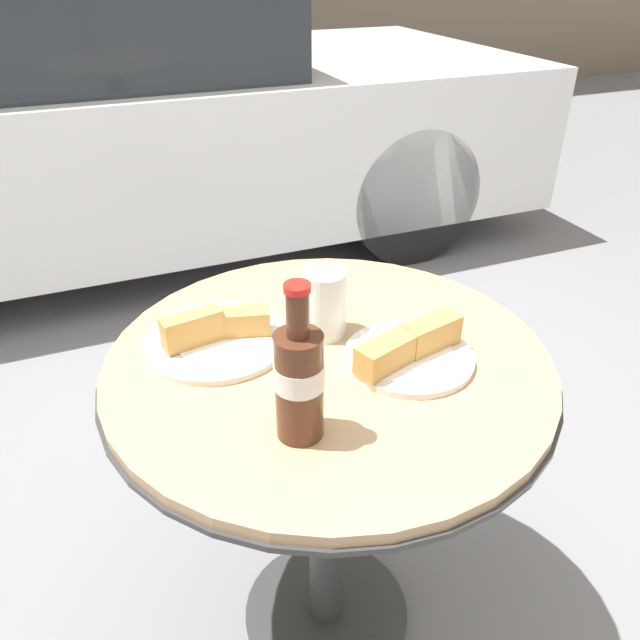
# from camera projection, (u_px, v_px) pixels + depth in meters

# --- Properties ---
(ground_plane) EXTENTS (30.00, 30.00, 0.00)m
(ground_plane) POSITION_uv_depth(u_px,v_px,m) (326.00, 614.00, 1.45)
(ground_plane) COLOR slate
(bistro_table) EXTENTS (0.78, 0.78, 0.73)m
(bistro_table) POSITION_uv_depth(u_px,v_px,m) (328.00, 423.00, 1.15)
(bistro_table) COLOR #333333
(bistro_table) RESTS_ON ground_plane
(cola_bottle_left) EXTENTS (0.07, 0.07, 0.24)m
(cola_bottle_left) POSITION_uv_depth(u_px,v_px,m) (299.00, 379.00, 0.86)
(cola_bottle_left) COLOR #4C2819
(cola_bottle_left) RESTS_ON bistro_table
(drinking_glass) EXTENTS (0.08, 0.08, 0.12)m
(drinking_glass) POSITION_uv_depth(u_px,v_px,m) (324.00, 306.00, 1.11)
(drinking_glass) COLOR #C68923
(drinking_glass) RESTS_ON bistro_table
(lunch_plate_near) EXTENTS (0.22, 0.22, 0.07)m
(lunch_plate_near) POSITION_uv_depth(u_px,v_px,m) (409.00, 351.00, 1.05)
(lunch_plate_near) COLOR silver
(lunch_plate_near) RESTS_ON bistro_table
(lunch_plate_far) EXTENTS (0.26, 0.26, 0.07)m
(lunch_plate_far) POSITION_uv_depth(u_px,v_px,m) (216.00, 335.00, 1.10)
(lunch_plate_far) COLOR silver
(lunch_plate_far) RESTS_ON bistro_table
(parked_car) EXTENTS (4.07, 1.72, 1.25)m
(parked_car) POSITION_uv_depth(u_px,v_px,m) (95.00, 121.00, 2.97)
(parked_car) COLOR silver
(parked_car) RESTS_ON ground_plane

